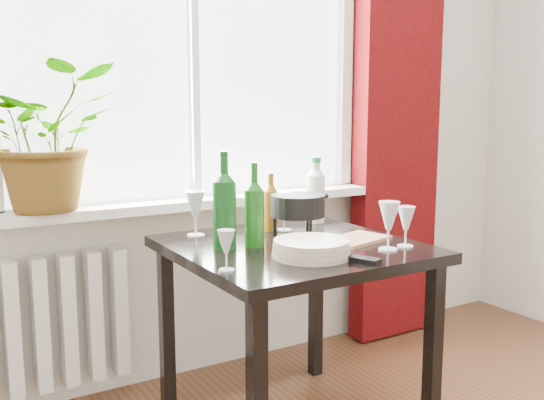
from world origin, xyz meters
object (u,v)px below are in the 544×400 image
wineglass_front_left (226,250)px  fondue_pot (298,215)px  wineglass_back_center (284,211)px  cutting_board (356,239)px  tv_remote (357,259)px  radiator (26,327)px  potted_plant (48,137)px  plate_stack (311,248)px  cleaning_bottle (315,189)px  wine_bottle_right (254,204)px  wine_bottle_left (224,199)px  wineglass_far_right (406,226)px  wineglass_front_right (389,225)px  wineglass_back_left (195,213)px  bottle_amber (271,202)px  table (293,268)px

wineglass_front_left → fondue_pot: bearing=33.7°
wineglass_back_center → cutting_board: size_ratio=0.68×
wineglass_front_left → tv_remote: (0.42, -0.11, -0.06)m
radiator → potted_plant: size_ratio=1.42×
radiator → plate_stack: 1.21m
cleaning_bottle → wine_bottle_right: bearing=-149.7°
wine_bottle_right → radiator: bearing=140.0°
wine_bottle_left → wine_bottle_right: bearing=-13.4°
wineglass_front_left → tv_remote: wineglass_front_left is taller
radiator → potted_plant: potted_plant is taller
plate_stack → wine_bottle_right: bearing=110.4°
cleaning_bottle → cutting_board: bearing=-102.0°
wineglass_far_right → wineglass_front_left: wineglass_far_right is taller
wineglass_back_center → plate_stack: (-0.15, -0.41, -0.06)m
wineglass_front_right → tv_remote: wineglass_front_right is taller
radiator → plate_stack: (0.79, -0.83, 0.39)m
radiator → wineglass_back_left: (0.60, -0.32, 0.45)m
wineglass_front_left → plate_stack: 0.33m
wineglass_back_center → wineglass_back_left: (-0.35, 0.10, 0.01)m
wineglass_far_right → plate_stack: wineglass_far_right is taller
bottle_amber → wineglass_back_center: 0.07m
wineglass_front_left → wine_bottle_right: bearing=46.0°
table → wineglass_far_right: (0.32, -0.25, 0.17)m
wine_bottle_left → wineglass_front_left: (-0.13, -0.27, -0.11)m
wine_bottle_right → cutting_board: size_ratio=1.25×
wine_bottle_left → wine_bottle_right: size_ratio=1.15×
tv_remote → fondue_pot: bearing=62.5°
potted_plant → wineglass_back_center: potted_plant is taller
wineglass_front_right → wineglass_front_left: size_ratio=1.35×
potted_plant → tv_remote: size_ratio=3.58×
cleaning_bottle → table: bearing=-135.8°
table → fondue_pot: 0.22m
wineglass_front_left → table: bearing=28.8°
table → wineglass_front_right: bearing=-48.1°
table → potted_plant: potted_plant is taller
table → cutting_board: cutting_board is taller
wine_bottle_right → table: bearing=-14.7°
cutting_board → wineglass_back_left: bearing=140.6°
radiator → wineglass_front_left: bearing=-60.9°
potted_plant → cutting_board: size_ratio=2.28×
wineglass_back_left → plate_stack: 0.55m
wine_bottle_right → cleaning_bottle: (0.46, 0.27, -0.01)m
wineglass_far_right → cutting_board: bearing=117.8°
wineglass_back_left → cutting_board: size_ratio=0.74×
radiator → tv_remote: size_ratio=5.07×
cleaning_bottle → tv_remote: (-0.27, -0.63, -0.14)m
table → wineglass_front_left: wineglass_front_left is taller
wine_bottle_right → fondue_pot: size_ratio=1.27×
radiator → wineglass_front_right: size_ratio=4.48×
wine_bottle_right → tv_remote: size_ratio=1.96×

